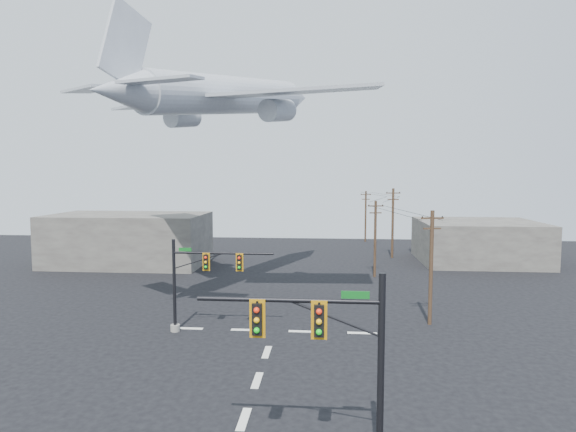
# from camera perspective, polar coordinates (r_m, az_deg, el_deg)

# --- Properties ---
(ground) EXTENTS (120.00, 120.00, 0.00)m
(ground) POSITION_cam_1_polar(r_m,az_deg,el_deg) (23.00, -5.26, -22.86)
(ground) COLOR black
(ground) RESTS_ON ground
(lane_markings) EXTENTS (14.00, 21.20, 0.01)m
(lane_markings) POSITION_cam_1_polar(r_m,az_deg,el_deg) (27.77, -3.26, -17.75)
(lane_markings) COLOR white
(lane_markings) RESTS_ON ground
(signal_mast_near) EXTENTS (6.97, 0.80, 7.29)m
(signal_mast_near) POSITION_cam_1_polar(r_m,az_deg,el_deg) (18.07, 6.25, -17.25)
(signal_mast_near) COLOR gray
(signal_mast_near) RESTS_ON ground
(signal_mast_far) EXTENTS (7.12, 0.70, 6.36)m
(signal_mast_far) POSITION_cam_1_polar(r_m,az_deg,el_deg) (33.36, -10.86, -7.69)
(signal_mast_far) COLOR gray
(signal_mast_far) RESTS_ON ground
(utility_pole_a) EXTENTS (1.63, 0.39, 8.19)m
(utility_pole_a) POSITION_cam_1_polar(r_m,az_deg,el_deg) (35.71, 16.60, -5.63)
(utility_pole_a) COLOR #48311E
(utility_pole_a) RESTS_ON ground
(utility_pole_b) EXTENTS (1.62, 0.29, 7.99)m
(utility_pole_b) POSITION_cam_1_polar(r_m,az_deg,el_deg) (50.80, 10.29, -2.51)
(utility_pole_b) COLOR #48311E
(utility_pole_b) RESTS_ON ground
(utility_pole_c) EXTENTS (1.83, 0.30, 8.94)m
(utility_pole_c) POSITION_cam_1_polar(r_m,az_deg,el_deg) (62.92, 12.30, -0.65)
(utility_pole_c) COLOR #48311E
(utility_pole_c) RESTS_ON ground
(utility_pole_d) EXTENTS (1.67, 0.28, 8.06)m
(utility_pole_d) POSITION_cam_1_polar(r_m,az_deg,el_deg) (77.29, 9.18, 0.09)
(utility_pole_d) COLOR #48311E
(utility_pole_d) RESTS_ON ground
(power_lines) EXTENTS (4.93, 42.43, 0.40)m
(power_lines) POSITION_cam_1_polar(r_m,az_deg,el_deg) (56.04, 11.53, 1.81)
(power_lines) COLOR black
(airliner) EXTENTS (24.93, 27.30, 7.50)m
(airliner) POSITION_cam_1_polar(r_m,az_deg,el_deg) (42.01, -7.01, 13.93)
(airliner) COLOR silver
(building_left) EXTENTS (18.00, 10.00, 6.00)m
(building_left) POSITION_cam_1_polar(r_m,az_deg,el_deg) (60.37, -18.35, -2.63)
(building_left) COLOR slate
(building_left) RESTS_ON ground
(building_right) EXTENTS (14.00, 12.00, 5.00)m
(building_right) POSITION_cam_1_polar(r_m,az_deg,el_deg) (63.31, 21.60, -2.84)
(building_right) COLOR slate
(building_right) RESTS_ON ground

